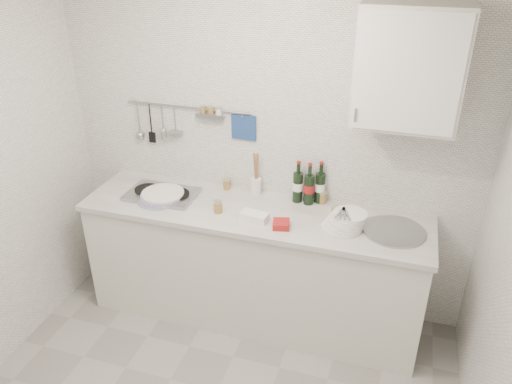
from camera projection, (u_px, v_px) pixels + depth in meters
back_wall at (266, 150)px, 3.56m from camera, size 3.00×0.02×2.50m
counter at (254, 267)px, 3.69m from camera, size 2.44×0.64×0.96m
wall_rail at (186, 120)px, 3.61m from camera, size 0.98×0.09×0.34m
wall_cabinet at (409, 67)px, 2.84m from camera, size 0.60×0.38×0.70m
plate_stack_hob at (161, 196)px, 3.58m from camera, size 0.33×0.33×0.05m
plate_stack_sink at (346, 221)px, 3.23m from camera, size 0.29×0.27×0.11m
wine_bottles at (309, 183)px, 3.49m from camera, size 0.23×0.12×0.31m
butter_dish at (254, 217)px, 3.33m from camera, size 0.20×0.12×0.06m
strawberry_punnet at (281, 224)px, 3.25m from camera, size 0.13×0.13×0.05m
utensil_crock at (256, 184)px, 3.64m from camera, size 0.08×0.08×0.33m
jar_a at (227, 184)px, 3.73m from camera, size 0.06×0.06×0.08m
jar_b at (322, 197)px, 3.54m from camera, size 0.07×0.07×0.09m
jar_c at (336, 212)px, 3.36m from camera, size 0.06×0.06×0.08m
jar_d at (218, 207)px, 3.41m from camera, size 0.06×0.06×0.09m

